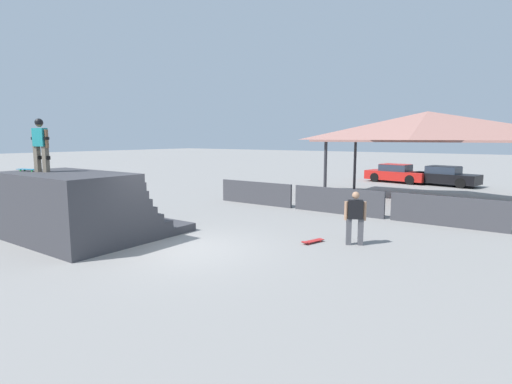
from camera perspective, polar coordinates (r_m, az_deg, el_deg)
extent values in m
plane|color=gray|center=(11.40, -10.17, -8.06)|extent=(160.00, 160.00, 0.00)
cube|color=#38383D|center=(13.83, -21.37, -5.13)|extent=(4.26, 4.37, 0.26)
cube|color=#38383D|center=(13.52, -23.20, -4.40)|extent=(4.26, 3.38, 0.26)
cube|color=#38383D|center=(13.38, -23.92, -3.43)|extent=(4.26, 3.01, 0.26)
cube|color=#38383D|center=(13.27, -24.44, -2.42)|extent=(4.26, 2.77, 0.26)
cube|color=#38383D|center=(13.19, -24.83, -1.36)|extent=(4.26, 2.59, 0.26)
cube|color=#38383D|center=(13.13, -25.13, -0.29)|extent=(4.26, 2.47, 0.26)
cube|color=#38383D|center=(13.08, -25.35, 0.81)|extent=(4.26, 2.38, 0.26)
cube|color=#38383D|center=(13.04, -25.51, 1.92)|extent=(4.26, 2.33, 0.26)
cylinder|color=silver|center=(13.62, -21.31, 2.76)|extent=(4.17, 0.07, 0.07)
cube|color=#6B6051|center=(13.56, -27.83, 4.15)|extent=(0.18, 0.18, 0.77)
cube|color=black|center=(13.57, -27.76, 4.35)|extent=(0.21, 0.17, 0.11)
cube|color=#6B6051|center=(13.81, -28.77, 4.14)|extent=(0.18, 0.18, 0.77)
cube|color=black|center=(13.83, -28.69, 4.34)|extent=(0.21, 0.17, 0.11)
cube|color=teal|center=(13.67, -28.48, 6.89)|extent=(0.46, 0.31, 0.54)
cylinder|color=brown|center=(13.47, -27.74, 6.75)|extent=(0.13, 0.13, 0.54)
cylinder|color=black|center=(13.47, -27.74, 6.80)|extent=(0.19, 0.19, 0.08)
cylinder|color=brown|center=(13.86, -29.18, 6.66)|extent=(0.13, 0.13, 0.54)
cylinder|color=black|center=(13.86, -29.18, 6.71)|extent=(0.19, 0.19, 0.08)
sphere|color=brown|center=(13.68, -28.59, 8.61)|extent=(0.21, 0.21, 0.21)
sphere|color=black|center=(13.68, -28.60, 8.72)|extent=(0.24, 0.24, 0.24)
cylinder|color=green|center=(14.07, -28.92, 2.71)|extent=(0.06, 0.04, 0.05)
cylinder|color=green|center=(13.98, -29.36, 2.66)|extent=(0.06, 0.04, 0.05)
cylinder|color=green|center=(14.45, -30.16, 2.74)|extent=(0.06, 0.04, 0.05)
cylinder|color=green|center=(14.36, -30.60, 2.68)|extent=(0.06, 0.04, 0.05)
cube|color=teal|center=(14.21, -29.77, 2.83)|extent=(0.81, 0.39, 0.02)
cube|color=teal|center=(13.93, -28.84, 2.90)|extent=(0.14, 0.22, 0.02)
cube|color=#4C4C51|center=(11.92, 13.10, -5.54)|extent=(0.20, 0.20, 0.77)
cube|color=#4C4C51|center=(11.96, 14.71, -5.54)|extent=(0.20, 0.20, 0.77)
cube|color=black|center=(11.81, 14.01, -2.43)|extent=(0.47, 0.38, 0.55)
cylinder|color=#A87A5B|center=(11.79, 12.75, -2.62)|extent=(0.14, 0.14, 0.55)
cylinder|color=#A87A5B|center=(11.85, 15.25, -2.65)|extent=(0.14, 0.14, 0.55)
sphere|color=#A87A5B|center=(11.75, 14.07, -0.46)|extent=(0.21, 0.21, 0.21)
cylinder|color=red|center=(11.79, 7.60, -7.34)|extent=(0.04, 0.06, 0.05)
cylinder|color=red|center=(11.89, 7.12, -7.21)|extent=(0.04, 0.06, 0.05)
cylinder|color=red|center=(12.12, 9.18, -6.96)|extent=(0.04, 0.06, 0.05)
cylinder|color=red|center=(12.22, 8.70, -6.83)|extent=(0.04, 0.06, 0.05)
cube|color=#B22323|center=(12.00, 8.16, -6.93)|extent=(0.41, 0.79, 0.02)
cube|color=#B22323|center=(11.75, 6.97, -7.12)|extent=(0.22, 0.14, 0.02)
cube|color=#3D3D42|center=(18.68, -0.07, -0.14)|extent=(3.87, 0.12, 1.05)
cube|color=#3D3D42|center=(16.65, 11.55, -1.26)|extent=(3.87, 0.12, 1.05)
cube|color=#3D3D42|center=(15.47, 25.63, -2.54)|extent=(3.87, 0.12, 1.05)
cylinder|color=#2D2D33|center=(20.92, 9.87, 3.13)|extent=(0.16, 0.16, 2.89)
cylinder|color=#2D2D33|center=(24.58, 13.94, 3.68)|extent=(0.16, 0.16, 2.89)
cube|color=#9E6B60|center=(21.32, 23.16, 6.73)|extent=(10.35, 4.71, 0.10)
pyramid|color=#9E6B60|center=(21.32, 23.27, 8.71)|extent=(10.14, 4.62, 1.37)
cube|color=red|center=(29.58, 19.45, 2.24)|extent=(4.33, 2.21, 0.62)
cube|color=#283342|center=(29.58, 19.30, 3.30)|extent=(2.09, 1.63, 0.46)
cube|color=red|center=(29.57, 19.32, 3.74)|extent=(2.00, 1.58, 0.04)
cylinder|color=black|center=(29.77, 22.23, 1.82)|extent=(0.66, 0.29, 0.64)
cylinder|color=black|center=(28.42, 21.13, 1.63)|extent=(0.66, 0.29, 0.64)
cylinder|color=black|center=(30.79, 17.87, 2.20)|extent=(0.66, 0.29, 0.64)
cylinder|color=black|center=(29.49, 16.61, 2.02)|extent=(0.66, 0.29, 0.64)
cube|color=black|center=(28.73, 25.35, 1.79)|extent=(4.32, 2.36, 0.62)
cube|color=#283342|center=(28.73, 25.21, 2.88)|extent=(2.12, 1.70, 0.46)
cube|color=black|center=(28.71, 25.23, 3.33)|extent=(2.03, 1.65, 0.04)
cylinder|color=black|center=(29.03, 28.15, 1.35)|extent=(0.67, 0.32, 0.64)
cylinder|color=black|center=(27.64, 27.19, 1.13)|extent=(0.67, 0.32, 0.64)
cylinder|color=black|center=(29.89, 23.61, 1.77)|extent=(0.67, 0.32, 0.64)
cylinder|color=black|center=(28.54, 22.46, 1.58)|extent=(0.67, 0.32, 0.64)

